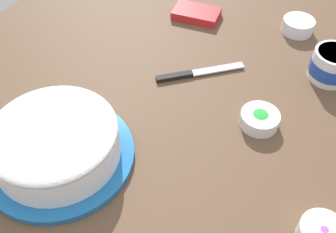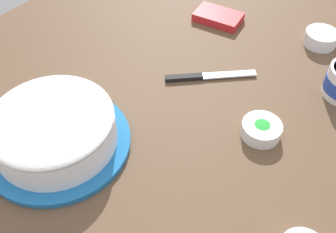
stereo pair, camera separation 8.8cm
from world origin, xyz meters
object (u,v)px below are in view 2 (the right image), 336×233
object	(u,v)px
spreading_knife	(203,76)
sprinkle_bowl_orange	(321,38)
frosted_cake	(54,130)
sprinkle_bowl_green	(261,129)
candy_box_lower	(218,17)

from	to	relation	value
spreading_knife	sprinkle_bowl_orange	distance (m)	0.37
frosted_cake	spreading_knife	size ratio (longest dim) A/B	1.75
frosted_cake	spreading_knife	distance (m)	0.40
sprinkle_bowl_green	candy_box_lower	bearing A→B (deg)	135.67
frosted_cake	sprinkle_bowl_orange	distance (m)	0.76
frosted_cake	candy_box_lower	distance (m)	0.62
sprinkle_bowl_orange	candy_box_lower	world-z (taller)	sprinkle_bowl_orange
frosted_cake	spreading_knife	xyz separation A→B (m)	(0.12, 0.38, -0.04)
spreading_knife	sprinkle_bowl_orange	world-z (taller)	sprinkle_bowl_orange
spreading_knife	sprinkle_bowl_green	bearing A→B (deg)	-19.42
sprinkle_bowl_green	sprinkle_bowl_orange	distance (m)	0.40
spreading_knife	sprinkle_bowl_green	distance (m)	0.22
sprinkle_bowl_green	candy_box_lower	distance (m)	0.45
spreading_knife	sprinkle_bowl_green	xyz separation A→B (m)	(0.21, -0.07, 0.01)
frosted_cake	spreading_knife	world-z (taller)	frosted_cake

